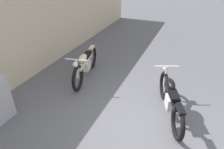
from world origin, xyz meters
TOP-DOWN VIEW (x-y plane):
  - ground_plane at (0.00, 0.00)m, footprint 40.00×40.00m
  - motorcycle_cream at (1.49, 2.25)m, footprint 2.17×0.72m
  - motorcycle_black at (0.74, -0.48)m, footprint 2.06×1.00m

SIDE VIEW (x-z plane):
  - ground_plane at x=0.00m, z-range 0.00..0.00m
  - motorcycle_black at x=0.74m, z-range -0.02..0.96m
  - motorcycle_cream at x=1.49m, z-range -0.02..0.97m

